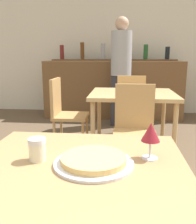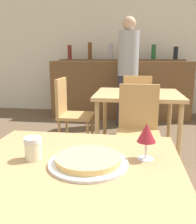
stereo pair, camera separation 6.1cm
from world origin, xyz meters
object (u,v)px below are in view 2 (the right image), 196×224
Objects in this scene: chair_far_side_back at (137,103)px; cheese_shaker at (33,148)px; chair_far_side_front at (138,126)px; person_standing at (128,68)px; chair_far_side_left at (70,110)px; pizza_tray at (88,161)px; wine_glass at (147,134)px.

cheese_shaker is at bearing 79.40° from chair_far_side_back.
person_standing is at bearing 94.44° from chair_far_side_front.
cheese_shaker is (0.34, -1.94, 0.26)m from chair_far_side_left.
cheese_shaker reaches higher than pizza_tray.
person_standing reaches higher than wine_glass.
chair_far_side_front is 0.51× the size of person_standing.
cheese_shaker is (-0.48, -2.54, 0.26)m from chair_far_side_back.
chair_far_side_front is 1.40m from pizza_tray.
person_standing is at bearing 88.52° from pizza_tray.
chair_far_side_left reaches higher than wine_glass.
chair_far_side_back is 2.50m from wine_glass.
chair_far_side_back is 2.80× the size of pizza_tray.
wine_glass is (-0.00, -2.48, 0.33)m from chair_far_side_back.
chair_far_side_left is 1.55m from person_standing.
person_standing reaches higher than chair_far_side_back.
person_standing reaches higher than cheese_shaker.
cheese_shaker is 0.61× the size of wine_glass.
person_standing is at bearing 84.29° from cheese_shaker.
chair_far_side_back is 1.00× the size of chair_far_side_left.
chair_far_side_front is 9.40× the size of cheese_shaker.
wine_glass is at bearing -87.34° from person_standing.
cheese_shaker is 0.05× the size of person_standing.
wine_glass is (0.82, -1.88, 0.33)m from chair_far_side_left.
pizza_tray is (-0.23, -1.36, 0.23)m from chair_far_side_front.
chair_far_side_back reaches higher than wine_glass.
chair_far_side_left is 1.99m from cheese_shaker.
pizza_tray is at bearing -99.74° from chair_far_side_front.
wine_glass is (0.48, 0.07, 0.06)m from cheese_shaker.
chair_far_side_front is 1.20m from chair_far_side_back.
chair_far_side_front is 1.45m from cheese_shaker.
cheese_shaker is at bearing -171.97° from wine_glass.
person_standing is at bearing 92.66° from wine_glass.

